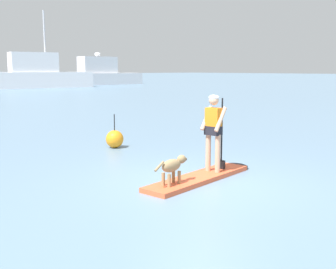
% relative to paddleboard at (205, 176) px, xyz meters
% --- Properties ---
extents(ground_plane, '(400.00, 400.00, 0.00)m').
position_rel_paddleboard_xyz_m(ground_plane, '(-0.22, -0.03, -0.05)').
color(ground_plane, slate).
extents(paddleboard, '(3.39, 1.09, 0.10)m').
position_rel_paddleboard_xyz_m(paddleboard, '(0.00, 0.00, 0.00)').
color(paddleboard, '#E55933').
rests_on(paddleboard, ground_plane).
extents(person_paddler, '(0.64, 0.52, 1.74)m').
position_rel_paddleboard_xyz_m(person_paddler, '(0.33, 0.04, 1.06)').
color(person_paddler, tan).
rests_on(person_paddler, paddleboard).
extents(dog, '(1.00, 0.29, 0.56)m').
position_rel_paddleboard_xyz_m(dog, '(-1.10, -0.15, 0.43)').
color(dog, '#997A51').
rests_on(dog, paddleboard).
extents(moored_boat_port, '(13.28, 4.92, 9.78)m').
position_rel_paddleboard_xyz_m(moored_boat_port, '(17.64, 45.44, 1.63)').
color(moored_boat_port, white).
rests_on(moored_boat_port, ground_plane).
extents(moored_boat_outer, '(12.96, 3.29, 4.92)m').
position_rel_paddleboard_xyz_m(moored_boat_outer, '(29.84, 49.69, 1.54)').
color(moored_boat_outer, white).
rests_on(moored_boat_outer, ground_plane).
extents(marker_buoy, '(0.55, 0.55, 1.05)m').
position_rel_paddleboard_xyz_m(marker_buoy, '(0.65, 4.40, 0.22)').
color(marker_buoy, orange).
rests_on(marker_buoy, ground_plane).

